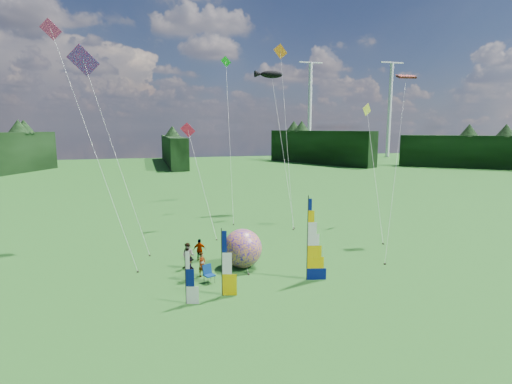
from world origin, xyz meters
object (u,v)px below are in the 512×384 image
object	(u,v)px
camp_chair	(209,274)
spectator_c	(190,269)
spectator_d	(200,250)
bol_inflatable	(243,248)
spectator_a	(202,264)
side_banner_left	(222,263)
spectator_b	(188,256)
kite_whale	(282,137)
side_banner_far	(186,278)
feather_banner_main	(307,240)

from	to	relation	value
camp_chair	spectator_c	bearing A→B (deg)	126.73
spectator_c	spectator_d	world-z (taller)	spectator_d
bol_inflatable	camp_chair	xyz separation A→B (m)	(-2.69, -2.24, -0.77)
bol_inflatable	spectator_a	world-z (taller)	bol_inflatable
side_banner_left	spectator_b	bearing A→B (deg)	121.76
spectator_a	kite_whale	size ratio (longest dim) A/B	0.09
side_banner_far	kite_whale	xyz separation A→B (m)	(12.27, 19.17, 7.09)
side_banner_left	kite_whale	xyz separation A→B (m)	(10.15, 18.62, 6.67)
feather_banner_main	spectator_b	distance (m)	8.28
spectator_d	spectator_b	bearing A→B (deg)	70.70
spectator_a	kite_whale	distance (m)	20.26
feather_banner_main	side_banner_far	distance (m)	7.94
spectator_a	kite_whale	xyz separation A→B (m)	(10.83, 15.25, 7.79)
side_banner_left	spectator_c	size ratio (longest dim) A/B	2.43
spectator_d	camp_chair	world-z (taller)	spectator_d
camp_chair	side_banner_far	bearing A→B (deg)	-144.37
spectator_b	spectator_c	world-z (taller)	spectator_b
spectator_d	camp_chair	xyz separation A→B (m)	(-0.02, -4.35, -0.24)
spectator_b	kite_whale	size ratio (longest dim) A/B	0.11
feather_banner_main	spectator_a	world-z (taller)	feather_banner_main
feather_banner_main	side_banner_left	xyz separation A→B (m)	(-5.61, -0.87, -0.70)
camp_chair	kite_whale	xyz separation A→B (m)	(10.56, 16.54, 8.02)
feather_banner_main	camp_chair	world-z (taller)	feather_banner_main
side_banner_far	camp_chair	xyz separation A→B (m)	(1.71, 2.63, -0.93)
bol_inflatable	spectator_c	bearing A→B (deg)	-158.18
kite_whale	side_banner_far	bearing A→B (deg)	-122.72
spectator_a	spectator_b	size ratio (longest dim) A/B	0.88
bol_inflatable	spectator_d	xyz separation A→B (m)	(-2.67, 2.11, -0.53)
feather_banner_main	spectator_a	distance (m)	7.01
feather_banner_main	camp_chair	distance (m)	6.48
spectator_b	spectator_c	size ratio (longest dim) A/B	1.15
spectator_b	bol_inflatable	bearing A→B (deg)	17.45
spectator_b	spectator_d	distance (m)	1.78
feather_banner_main	spectator_d	distance (m)	8.39
spectator_b	camp_chair	distance (m)	3.05
side_banner_left	bol_inflatable	size ratio (longest dim) A/B	1.43
feather_banner_main	spectator_b	size ratio (longest dim) A/B	2.89
spectator_b	spectator_c	xyz separation A→B (m)	(-0.17, -2.16, -0.12)
spectator_d	camp_chair	bearing A→B (deg)	104.15
spectator_a	spectator_d	distance (m)	3.08
bol_inflatable	spectator_a	size ratio (longest dim) A/B	1.68
feather_banner_main	kite_whale	distance (m)	19.26
bol_inflatable	spectator_c	distance (m)	4.16
side_banner_left	spectator_d	bearing A→B (deg)	109.68
feather_banner_main	spectator_c	size ratio (longest dim) A/B	3.33
feather_banner_main	spectator_b	xyz separation A→B (m)	(-6.99, 4.08, -1.72)
kite_whale	feather_banner_main	bearing A→B (deg)	-104.43
feather_banner_main	kite_whale	world-z (taller)	kite_whale
side_banner_left	kite_whale	size ratio (longest dim) A/B	0.22
spectator_b	spectator_c	distance (m)	2.17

